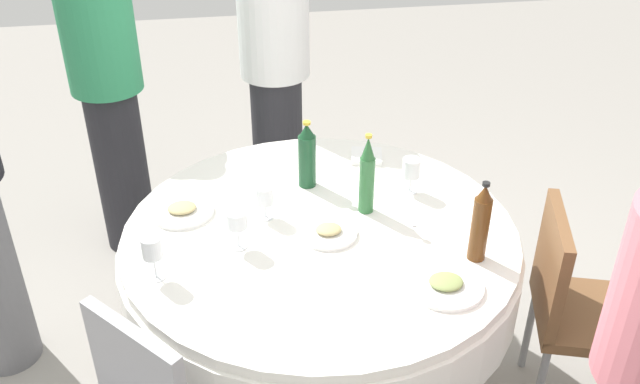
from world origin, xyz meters
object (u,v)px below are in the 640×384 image
(bottle_dark_green_inner, at_px, (308,156))
(plate_south, at_px, (182,211))
(wine_glass_near, at_px, (152,249))
(dining_table, at_px, (320,260))
(bottle_green_rear, at_px, (367,176))
(bottle_brown_far, at_px, (480,224))
(wine_glass_right, at_px, (265,196))
(plate_mid, at_px, (329,232))
(chair_near, at_px, (572,300))
(wine_glass_east, at_px, (237,221))
(plate_front, at_px, (446,285))
(person_east, at_px, (109,98))
(person_rear, at_px, (275,79))
(wine_glass_north, at_px, (411,170))

(bottle_dark_green_inner, bearing_deg, plate_south, -165.12)
(plate_south, bearing_deg, wine_glass_near, -102.34)
(dining_table, distance_m, bottle_green_rear, 0.37)
(bottle_brown_far, distance_m, wine_glass_right, 0.79)
(bottle_dark_green_inner, distance_m, wine_glass_near, 0.78)
(wine_glass_near, relative_size, plate_mid, 0.78)
(bottle_brown_far, height_order, plate_mid, bottle_brown_far)
(bottle_brown_far, bearing_deg, chair_near, -4.24)
(bottle_dark_green_inner, relative_size, wine_glass_east, 1.93)
(bottle_green_rear, xyz_separation_m, plate_front, (0.16, -0.49, -0.14))
(wine_glass_near, xyz_separation_m, chair_near, (1.48, -0.09, -0.34))
(dining_table, distance_m, plate_south, 0.56)
(bottle_green_rear, bearing_deg, plate_mid, -140.45)
(bottle_green_rear, xyz_separation_m, person_east, (-1.04, 1.01, -0.05))
(bottle_green_rear, bearing_deg, dining_table, -154.00)
(plate_mid, bearing_deg, person_rear, 93.18)
(bottle_green_rear, height_order, wine_glass_near, bottle_green_rear)
(wine_glass_right, distance_m, person_east, 1.19)
(wine_glass_east, bearing_deg, wine_glass_right, 56.99)
(wine_glass_north, xyz_separation_m, chair_near, (0.50, -0.49, -0.32))
(bottle_dark_green_inner, xyz_separation_m, person_rear, (-0.04, 0.80, 0.00))
(wine_glass_right, bearing_deg, bottle_green_rear, -1.96)
(wine_glass_east, bearing_deg, person_rear, 77.53)
(bottle_green_rear, height_order, plate_mid, bottle_green_rear)
(bottle_brown_far, bearing_deg, person_east, 134.56)
(dining_table, xyz_separation_m, person_rear, (-0.04, 1.12, 0.28))
(wine_glass_north, distance_m, plate_south, 0.90)
(bottle_brown_far, relative_size, wine_glass_right, 2.24)
(bottle_brown_far, bearing_deg, wine_glass_right, 152.15)
(bottle_dark_green_inner, height_order, bottle_brown_far, bottle_brown_far)
(bottle_dark_green_inner, bearing_deg, plate_mid, -86.90)
(dining_table, bearing_deg, plate_mid, -61.63)
(bottle_brown_far, distance_m, person_east, 1.92)
(wine_glass_east, xyz_separation_m, wine_glass_north, (0.70, 0.27, -0.01))
(bottle_green_rear, height_order, person_east, person_east)
(plate_mid, bearing_deg, wine_glass_east, -176.45)
(plate_front, height_order, person_rear, person_rear)
(chair_near, bearing_deg, wine_glass_right, -92.17)
(plate_south, bearing_deg, plate_mid, -23.71)
(plate_south, height_order, chair_near, chair_near)
(wine_glass_near, relative_size, plate_south, 0.68)
(plate_front, bearing_deg, person_east, 128.33)
(dining_table, distance_m, wine_glass_near, 0.67)
(person_rear, xyz_separation_m, person_east, (-0.80, -0.01, -0.04))
(bottle_brown_far, distance_m, wine_glass_near, 1.09)
(bottle_dark_green_inner, bearing_deg, wine_glass_near, -138.86)
(wine_glass_east, relative_size, wine_glass_north, 1.01)
(wine_glass_right, bearing_deg, bottle_brown_far, -27.85)
(wine_glass_east, relative_size, plate_front, 0.59)
(bottle_brown_far, relative_size, plate_mid, 1.45)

